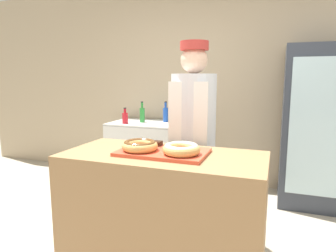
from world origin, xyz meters
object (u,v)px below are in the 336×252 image
serving_tray (163,152)px  donut_light_glaze (181,149)px  brownie_back_right (182,145)px  baker_person (193,138)px  brownie_back_left (157,143)px  donut_chocolate_glaze (140,145)px  chest_freezer (146,153)px  bottle_blue (166,114)px  bottle_green (142,114)px  beverage_fridge (316,127)px  bottle_red (125,118)px

serving_tray → donut_light_glaze: bearing=-20.3°
serving_tray → brownie_back_right: bearing=51.6°
donut_light_glaze → baker_person: size_ratio=0.14×
brownie_back_left → baker_person: 0.48m
brownie_back_right → baker_person: size_ratio=0.04×
serving_tray → brownie_back_right: 0.16m
donut_chocolate_glaze → chest_freezer: 2.03m
brownie_back_left → bottle_blue: (-0.58, 1.76, -0.00)m
bottle_blue → bottle_green: bottle_green is taller
donut_chocolate_glaze → bottle_blue: bearing=105.4°
donut_light_glaze → baker_person: 0.65m
chest_freezer → bottle_green: bottle_green is taller
serving_tray → baker_person: bearing=84.6°
donut_chocolate_glaze → donut_light_glaze: 0.30m
brownie_back_right → bottle_blue: bearing=114.1°
chest_freezer → serving_tray: bearing=-62.4°
donut_light_glaze → beverage_fridge: bearing=60.9°
brownie_back_right → chest_freezer: brownie_back_right is taller
baker_person → chest_freezer: (-0.97, 1.16, -0.49)m
bottle_red → bottle_green: bearing=50.8°
donut_light_glaze → brownie_back_right: 0.19m
donut_chocolate_glaze → bottle_green: bearing=114.5°
bottle_red → bottle_blue: bearing=37.2°
bottle_red → bottle_green: (0.16, 0.19, 0.03)m
brownie_back_right → baker_person: 0.46m
donut_light_glaze → brownie_back_left: size_ratio=3.39×
donut_chocolate_glaze → baker_person: 0.67m
serving_tray → bottle_green: (-0.97, 1.74, 0.03)m
donut_light_glaze → baker_person: bearing=98.5°
baker_person → beverage_fridge: bearing=46.6°
baker_person → bottle_green: bearing=131.4°
serving_tray → baker_person: (0.06, 0.58, -0.01)m
brownie_back_left → beverage_fridge: beverage_fridge is taller
serving_tray → bottle_green: 1.99m
donut_light_glaze → beverage_fridge: beverage_fridge is taller
donut_light_glaze → brownie_back_left: donut_light_glaze is taller
donut_chocolate_glaze → brownie_back_left: (0.05, 0.18, -0.02)m
chest_freezer → bottle_blue: bearing=31.4°
brownie_back_right → bottle_green: (-1.07, 1.62, 0.00)m
donut_light_glaze → donut_chocolate_glaze: bearing=180.0°
beverage_fridge → bottle_blue: 1.84m
donut_chocolate_glaze → beverage_fridge: bearing=54.1°
chest_freezer → donut_light_glaze: bearing=-59.4°
donut_light_glaze → brownie_back_left: bearing=143.9°
beverage_fridge → serving_tray: bearing=-123.5°
brownie_back_left → brownie_back_right: same height
baker_person → serving_tray: bearing=-95.4°
chest_freezer → baker_person: bearing=-50.3°
brownie_back_left → beverage_fridge: 2.04m
chest_freezer → bottle_green: size_ratio=3.36×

